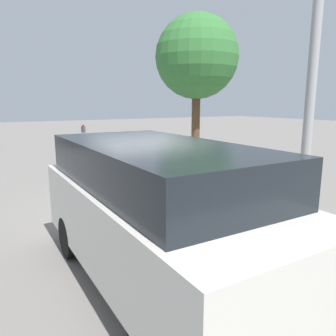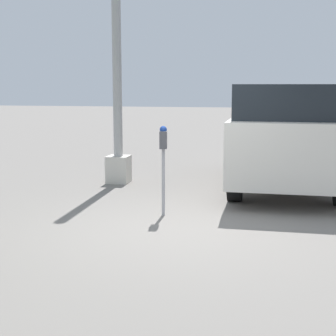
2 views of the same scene
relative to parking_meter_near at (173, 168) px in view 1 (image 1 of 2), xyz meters
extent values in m
plane|color=slate|center=(-0.67, -0.36, -1.01)|extent=(80.00, 80.00, 0.00)
cylinder|color=#9E9EA3|center=(0.00, 0.00, -0.49)|extent=(0.05, 0.05, 1.03)
cube|color=#47474C|center=(0.00, 0.00, 0.15)|extent=(0.22, 0.14, 0.26)
sphere|color=navy|center=(0.00, 0.00, 0.30)|extent=(0.11, 0.11, 0.11)
cylinder|color=#9E9EA3|center=(-7.65, 0.12, -0.39)|extent=(0.05, 0.05, 1.24)
cube|color=#47474C|center=(-7.65, 0.12, 0.36)|extent=(0.22, 0.14, 0.26)
sphere|color=maroon|center=(-7.65, 0.12, 0.52)|extent=(0.11, 0.11, 0.11)
cube|color=beige|center=(2.44, 1.47, -0.74)|extent=(0.44, 0.44, 0.55)
cylinder|color=#9E9E9E|center=(2.44, 1.47, 1.79)|extent=(0.18, 0.18, 4.50)
cube|color=beige|center=(2.67, -1.87, -0.14)|extent=(4.70, 1.99, 1.07)
cube|color=black|center=(2.55, -1.87, 0.69)|extent=(3.76, 1.83, 0.58)
cylinder|color=black|center=(4.13, -0.99, -0.67)|extent=(0.67, 0.24, 0.67)
cylinder|color=black|center=(1.21, -1.00, -0.67)|extent=(0.67, 0.24, 0.67)
cylinder|color=black|center=(1.22, -2.74, -0.67)|extent=(0.67, 0.24, 0.67)
cylinder|color=#513823|center=(-3.17, 2.87, 0.52)|extent=(0.30, 0.30, 3.05)
sphere|color=#337033|center=(-3.17, 2.87, 3.04)|extent=(2.85, 2.85, 2.85)
cylinder|color=gold|center=(-7.21, 0.33, -0.71)|extent=(0.17, 0.17, 0.60)
sphere|color=gold|center=(-7.21, 0.33, -0.37)|extent=(0.15, 0.15, 0.15)
camera|label=1|loc=(6.42, -3.94, 1.51)|focal=35.00mm
camera|label=2|loc=(-7.49, -1.63, 0.96)|focal=55.00mm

